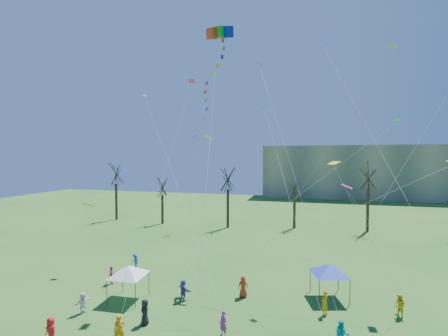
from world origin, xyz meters
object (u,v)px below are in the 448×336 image
(canopy_tent_white, at_px, (129,270))
(canopy_tent_blue, at_px, (329,269))
(distant_building, at_px, (370,172))
(big_box_kite, at_px, (214,90))

(canopy_tent_white, height_order, canopy_tent_blue, canopy_tent_blue)
(distant_building, height_order, canopy_tent_blue, distant_building)
(distant_building, bearing_deg, canopy_tent_white, -113.13)
(distant_building, relative_size, canopy_tent_blue, 16.48)
(canopy_tent_blue, bearing_deg, distant_building, 77.25)
(distant_building, height_order, canopy_tent_white, distant_building)
(big_box_kite, bearing_deg, canopy_tent_blue, 33.40)
(distant_building, xyz_separation_m, big_box_kite, (-24.27, -75.74, 9.05))
(distant_building, distance_m, canopy_tent_white, 81.39)
(big_box_kite, bearing_deg, canopy_tent_white, 172.28)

